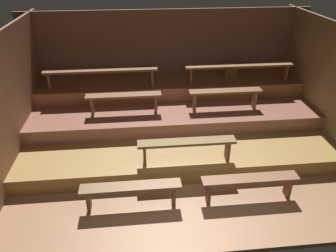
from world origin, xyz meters
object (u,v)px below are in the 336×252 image
(bench_floor_left, at_px, (131,190))
(bench_upper_left, at_px, (101,72))
(bench_middle_right, at_px, (225,94))
(bench_middle_left, at_px, (124,98))
(bench_upper_right, at_px, (239,67))
(bench_lower_center, at_px, (187,145))
(wooden_crate_upper, at_px, (230,70))
(bench_floor_right, at_px, (250,182))

(bench_floor_left, height_order, bench_upper_left, bench_upper_left)
(bench_middle_right, xyz_separation_m, bench_upper_left, (-2.69, 0.74, 0.33))
(bench_middle_left, xyz_separation_m, bench_upper_right, (2.69, 0.74, 0.33))
(bench_lower_center, bearing_deg, wooden_crate_upper, 60.70)
(bench_floor_right, bearing_deg, bench_upper_right, 78.33)
(bench_upper_left, bearing_deg, wooden_crate_upper, 7.70)
(bench_floor_right, relative_size, wooden_crate_upper, 5.05)
(bench_upper_left, bearing_deg, bench_middle_left, -56.13)
(bench_lower_center, distance_m, wooden_crate_upper, 3.05)
(bench_floor_left, bearing_deg, bench_lower_center, 36.53)
(wooden_crate_upper, bearing_deg, bench_floor_left, -126.36)
(bench_lower_center, relative_size, bench_middle_left, 1.11)
(bench_floor_left, distance_m, bench_middle_left, 2.31)
(bench_floor_left, distance_m, bench_upper_right, 4.04)
(bench_lower_center, bearing_deg, bench_middle_left, 127.51)
(bench_floor_right, distance_m, bench_middle_right, 2.31)
(bench_floor_left, xyz_separation_m, bench_floor_right, (1.97, 0.00, 0.00))
(bench_middle_right, bearing_deg, bench_upper_left, 164.53)
(bench_upper_right, bearing_deg, bench_upper_left, 180.00)
(bench_middle_right, bearing_deg, bench_floor_right, -92.90)
(bench_middle_left, xyz_separation_m, bench_middle_right, (2.19, 0.00, 0.00))
(bench_floor_left, relative_size, bench_upper_right, 0.64)
(wooden_crate_upper, bearing_deg, bench_floor_right, -98.85)
(bench_middle_left, xyz_separation_m, bench_upper_left, (-0.50, 0.74, 0.33))
(bench_floor_left, distance_m, bench_upper_left, 3.17)
(bench_lower_center, xyz_separation_m, bench_middle_left, (-1.13, 1.47, 0.30))
(bench_lower_center, height_order, wooden_crate_upper, wooden_crate_upper)
(bench_lower_center, xyz_separation_m, bench_upper_right, (1.56, 2.21, 0.63))
(bench_lower_center, distance_m, bench_middle_right, 1.84)
(bench_floor_left, height_order, bench_lower_center, bench_lower_center)
(bench_middle_left, height_order, bench_upper_right, bench_upper_right)
(bench_floor_left, bearing_deg, bench_floor_right, 0.00)
(bench_middle_right, relative_size, bench_upper_left, 0.62)
(bench_middle_left, height_order, bench_upper_left, bench_upper_left)
(bench_lower_center, bearing_deg, bench_middle_right, 54.10)
(bench_middle_left, distance_m, bench_upper_right, 2.81)
(bench_floor_left, relative_size, bench_upper_left, 0.64)
(bench_lower_center, bearing_deg, bench_upper_right, 54.77)
(bench_middle_left, distance_m, bench_middle_right, 2.19)
(bench_lower_center, distance_m, bench_middle_left, 1.88)
(bench_middle_left, bearing_deg, bench_floor_right, -46.90)
(bench_middle_right, bearing_deg, bench_upper_right, 56.13)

